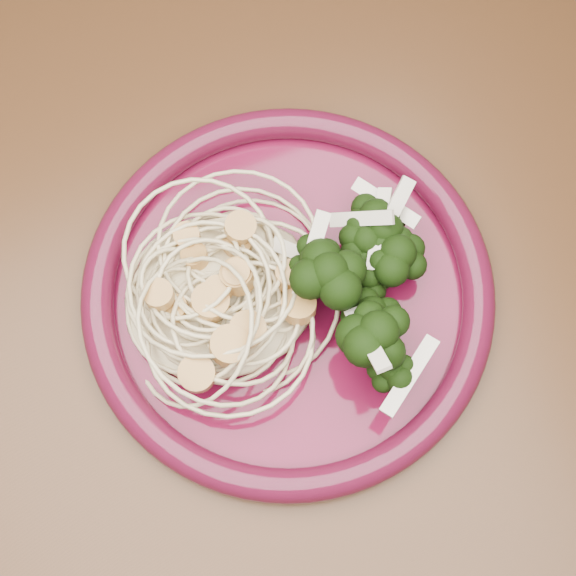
# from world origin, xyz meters

# --- Properties ---
(dining_table) EXTENTS (1.20, 0.80, 0.75)m
(dining_table) POSITION_xyz_m (0.00, 0.00, 0.65)
(dining_table) COLOR #472814
(dining_table) RESTS_ON ground
(dinner_plate) EXTENTS (0.39, 0.39, 0.03)m
(dinner_plate) POSITION_xyz_m (0.04, -0.02, 0.76)
(dinner_plate) COLOR #500A21
(dinner_plate) RESTS_ON dining_table
(spaghetti_pile) EXTENTS (0.18, 0.17, 0.03)m
(spaghetti_pile) POSITION_xyz_m (-0.01, -0.01, 0.77)
(spaghetti_pile) COLOR #CDBD8E
(spaghetti_pile) RESTS_ON dinner_plate
(scallop_cluster) EXTENTS (0.18, 0.18, 0.05)m
(scallop_cluster) POSITION_xyz_m (-0.01, -0.01, 0.81)
(scallop_cluster) COLOR tan
(scallop_cluster) RESTS_ON spaghetti_pile
(broccoli_pile) EXTENTS (0.14, 0.18, 0.05)m
(broccoli_pile) POSITION_xyz_m (0.09, -0.04, 0.78)
(broccoli_pile) COLOR black
(broccoli_pile) RESTS_ON dinner_plate
(onion_garnish) EXTENTS (0.09, 0.12, 0.06)m
(onion_garnish) POSITION_xyz_m (0.09, -0.04, 0.82)
(onion_garnish) COLOR beige
(onion_garnish) RESTS_ON broccoli_pile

